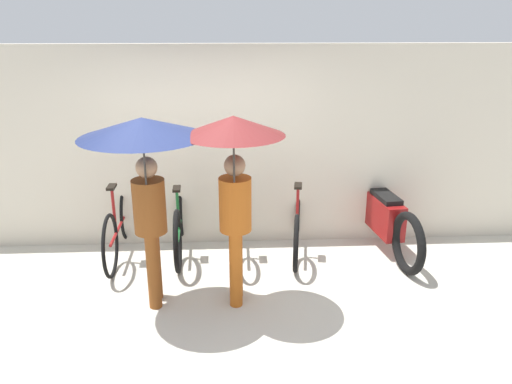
{
  "coord_description": "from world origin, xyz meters",
  "views": [
    {
      "loc": [
        0.28,
        -4.23,
        2.8
      ],
      "look_at": [
        0.55,
        0.91,
        1.0
      ],
      "focal_mm": 35.0,
      "sensor_mm": 36.0,
      "label": 1
    }
  ],
  "objects_px": {
    "parked_bicycle_0": "(119,225)",
    "parked_bicycle_1": "(180,223)",
    "pedestrian_leading": "(144,155)",
    "parked_bicycle_3": "(297,223)",
    "motorcycle": "(384,218)",
    "pedestrian_center": "(234,162)",
    "parked_bicycle_2": "(239,224)"
  },
  "relations": [
    {
      "from": "parked_bicycle_0",
      "to": "parked_bicycle_1",
      "type": "xyz_separation_m",
      "value": [
        0.74,
        0.05,
        -0.01
      ]
    },
    {
      "from": "parked_bicycle_1",
      "to": "pedestrian_leading",
      "type": "xyz_separation_m",
      "value": [
        -0.14,
        -1.3,
        1.22
      ]
    },
    {
      "from": "parked_bicycle_3",
      "to": "motorcycle",
      "type": "bearing_deg",
      "value": -81.44
    },
    {
      "from": "parked_bicycle_0",
      "to": "pedestrian_leading",
      "type": "relative_size",
      "value": 0.91
    },
    {
      "from": "parked_bicycle_0",
      "to": "motorcycle",
      "type": "distance_m",
      "value": 3.31
    },
    {
      "from": "parked_bicycle_3",
      "to": "pedestrian_leading",
      "type": "distance_m",
      "value": 2.4
    },
    {
      "from": "parked_bicycle_0",
      "to": "motorcycle",
      "type": "relative_size",
      "value": 0.87
    },
    {
      "from": "pedestrian_leading",
      "to": "pedestrian_center",
      "type": "height_order",
      "value": "pedestrian_center"
    },
    {
      "from": "parked_bicycle_0",
      "to": "parked_bicycle_3",
      "type": "bearing_deg",
      "value": -90.62
    },
    {
      "from": "parked_bicycle_3",
      "to": "parked_bicycle_0",
      "type": "bearing_deg",
      "value": 99.37
    },
    {
      "from": "parked_bicycle_0",
      "to": "parked_bicycle_2",
      "type": "relative_size",
      "value": 1.05
    },
    {
      "from": "parked_bicycle_1",
      "to": "parked_bicycle_2",
      "type": "xyz_separation_m",
      "value": [
        0.74,
        -0.03,
        -0.02
      ]
    },
    {
      "from": "parked_bicycle_1",
      "to": "pedestrian_leading",
      "type": "height_order",
      "value": "pedestrian_leading"
    },
    {
      "from": "parked_bicycle_3",
      "to": "pedestrian_center",
      "type": "xyz_separation_m",
      "value": [
        -0.79,
        -1.26,
        1.17
      ]
    },
    {
      "from": "parked_bicycle_3",
      "to": "motorcycle",
      "type": "height_order",
      "value": "parked_bicycle_3"
    },
    {
      "from": "parked_bicycle_0",
      "to": "parked_bicycle_1",
      "type": "bearing_deg",
      "value": -87.14
    },
    {
      "from": "parked_bicycle_0",
      "to": "parked_bicycle_1",
      "type": "relative_size",
      "value": 1.03
    },
    {
      "from": "pedestrian_leading",
      "to": "pedestrian_center",
      "type": "distance_m",
      "value": 0.83
    },
    {
      "from": "parked_bicycle_1",
      "to": "motorcycle",
      "type": "relative_size",
      "value": 0.85
    },
    {
      "from": "parked_bicycle_2",
      "to": "motorcycle",
      "type": "height_order",
      "value": "parked_bicycle_2"
    },
    {
      "from": "parked_bicycle_0",
      "to": "pedestrian_leading",
      "type": "height_order",
      "value": "pedestrian_leading"
    },
    {
      "from": "parked_bicycle_2",
      "to": "motorcycle",
      "type": "distance_m",
      "value": 1.84
    },
    {
      "from": "parked_bicycle_1",
      "to": "parked_bicycle_3",
      "type": "xyz_separation_m",
      "value": [
        1.47,
        -0.03,
        -0.02
      ]
    },
    {
      "from": "pedestrian_leading",
      "to": "pedestrian_center",
      "type": "bearing_deg",
      "value": 176.05
    },
    {
      "from": "pedestrian_leading",
      "to": "parked_bicycle_3",
      "type": "bearing_deg",
      "value": -146.07
    },
    {
      "from": "pedestrian_leading",
      "to": "motorcycle",
      "type": "distance_m",
      "value": 3.23
    },
    {
      "from": "parked_bicycle_1",
      "to": "pedestrian_center",
      "type": "xyz_separation_m",
      "value": [
        0.68,
        -1.29,
        1.15
      ]
    },
    {
      "from": "parked_bicycle_2",
      "to": "parked_bicycle_3",
      "type": "distance_m",
      "value": 0.74
    },
    {
      "from": "pedestrian_leading",
      "to": "motorcycle",
      "type": "relative_size",
      "value": 0.95
    },
    {
      "from": "parked_bicycle_1",
      "to": "motorcycle",
      "type": "distance_m",
      "value": 2.58
    },
    {
      "from": "parked_bicycle_0",
      "to": "parked_bicycle_3",
      "type": "height_order",
      "value": "parked_bicycle_3"
    },
    {
      "from": "parked_bicycle_2",
      "to": "parked_bicycle_3",
      "type": "relative_size",
      "value": 0.98
    }
  ]
}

